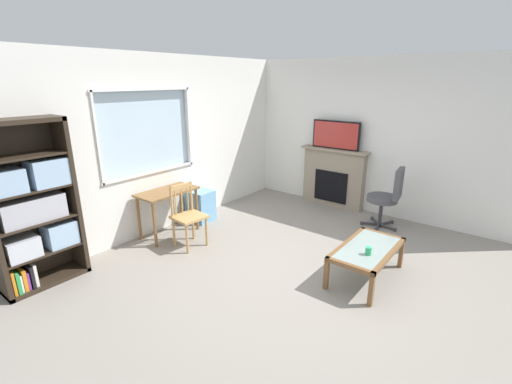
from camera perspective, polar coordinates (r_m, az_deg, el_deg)
ground at (r=4.67m, az=5.75°, el=-12.18°), size 6.16×5.79×0.02m
wall_back_with_window at (r=5.79m, az=-14.13°, el=7.33°), size 5.16×0.15×2.68m
wall_right at (r=6.52m, az=18.86°, el=8.30°), size 0.12×4.99×2.68m
bookshelf at (r=4.69m, az=-32.55°, el=-2.30°), size 0.90×0.38×1.93m
desk_under_window at (r=5.49m, az=-14.12°, el=-0.97°), size 0.91×0.47×0.72m
wooden_chair at (r=5.12m, az=-11.01°, el=-3.73°), size 0.46×0.44×0.90m
plastic_drawer_unit at (r=6.06m, az=-8.96°, el=-2.18°), size 0.35×0.40×0.53m
fireplace at (r=6.79m, az=12.42°, el=2.35°), size 0.26×1.28×1.10m
tv at (r=6.61m, az=12.81°, el=9.01°), size 0.06×0.90×0.51m
office_chair at (r=5.99m, az=20.63°, el=-0.46°), size 0.57×0.58×1.00m
coffee_table at (r=4.47m, az=17.57°, el=-9.16°), size 1.09×0.57×0.41m
sippy_cup at (r=4.26m, az=17.75°, el=-9.06°), size 0.07×0.07×0.09m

